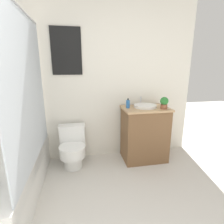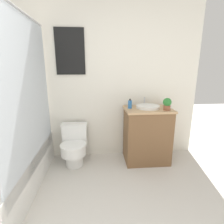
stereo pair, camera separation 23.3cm
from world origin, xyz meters
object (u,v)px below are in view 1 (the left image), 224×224
at_px(sink, 145,106).
at_px(potted_plant, 164,103).
at_px(soap_bottle, 128,104).
at_px(toilet, 73,147).

distance_m(sink, potted_plant, 0.28).
distance_m(sink, soap_bottle, 0.27).
relative_size(toilet, potted_plant, 3.44).
xyz_separation_m(toilet, sink, (1.10, 0.02, 0.57)).
bearing_deg(toilet, sink, 1.25).
bearing_deg(potted_plant, soap_bottle, 162.92).
distance_m(toilet, sink, 1.24).
height_order(soap_bottle, potted_plant, potted_plant).
relative_size(soap_bottle, potted_plant, 0.82).
bearing_deg(toilet, soap_bottle, 2.14).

